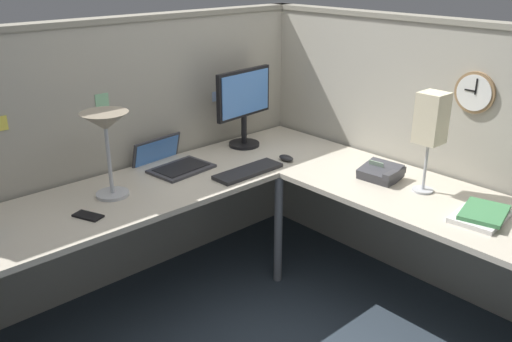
{
  "coord_description": "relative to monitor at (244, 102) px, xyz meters",
  "views": [
    {
      "loc": [
        -1.9,
        -1.89,
        1.88
      ],
      "look_at": [
        -0.11,
        0.06,
        0.83
      ],
      "focal_mm": 37.98,
      "sensor_mm": 36.0,
      "label": 1
    }
  ],
  "objects": [
    {
      "name": "pinned_note_rightmost",
      "position": [
        -0.88,
        0.18,
        0.12
      ],
      "size": [
        0.08,
        0.0,
        0.1
      ],
      "primitive_type": "cube",
      "color": "#8CCC99"
    },
    {
      "name": "desk_lamp_dome",
      "position": [
        -1.03,
        -0.14,
        0.07
      ],
      "size": [
        0.24,
        0.24,
        0.44
      ],
      "color": "#B7BABF",
      "rests_on": "desk"
    },
    {
      "name": "wall_clock",
      "position": [
        0.51,
        -1.25,
        0.2
      ],
      "size": [
        0.04,
        0.22,
        0.22
      ],
      "color": "olive"
    },
    {
      "name": "book_stack",
      "position": [
        0.12,
        -1.56,
        -0.27
      ],
      "size": [
        0.31,
        0.25,
        0.04
      ],
      "color": "silver",
      "rests_on": "desk"
    },
    {
      "name": "cubicle_wall_right",
      "position": [
        0.56,
        -0.9,
        -0.23
      ],
      "size": [
        0.12,
        2.37,
        1.58
      ],
      "color": "#A8A393",
      "rests_on": "ground"
    },
    {
      "name": "pinned_note_middle",
      "position": [
        -0.07,
        0.18,
        0.02
      ],
      "size": [
        0.08,
        0.0,
        0.06
      ],
      "primitive_type": "cube",
      "color": "#99B7E5"
    },
    {
      "name": "pinned_note_leftmost",
      "position": [
        -1.42,
        0.18,
        0.1
      ],
      "size": [
        0.07,
        0.0,
        0.07
      ],
      "primitive_type": "cube",
      "color": "#EAD84C"
    },
    {
      "name": "computer_mouse",
      "position": [
        0.0,
        -0.38,
        -0.28
      ],
      "size": [
        0.06,
        0.1,
        0.03
      ],
      "primitive_type": "ellipsoid",
      "color": "#232326",
      "rests_on": "desk"
    },
    {
      "name": "laptop",
      "position": [
        -0.57,
        0.01,
        -0.27
      ],
      "size": [
        0.38,
        0.42,
        0.22
      ],
      "color": "#38383D",
      "rests_on": "desk"
    },
    {
      "name": "cell_phone",
      "position": [
        -1.24,
        -0.28,
        -0.29
      ],
      "size": [
        0.12,
        0.16,
        0.01
      ],
      "primitive_type": "cube",
      "rotation": [
        0.0,
        0.0,
        0.39
      ],
      "color": "black",
      "rests_on": "desk"
    },
    {
      "name": "cubicle_wall_back",
      "position": [
        -0.68,
        0.23,
        -0.23
      ],
      "size": [
        2.57,
        0.12,
        1.58
      ],
      "color": "#A8A393",
      "rests_on": "ground"
    },
    {
      "name": "keyboard",
      "position": [
        -0.3,
        -0.38,
        -0.28
      ],
      "size": [
        0.43,
        0.15,
        0.02
      ],
      "primitive_type": "cube",
      "rotation": [
        0.0,
        0.0,
        0.02
      ],
      "color": "#232326",
      "rests_on": "desk"
    },
    {
      "name": "monitor",
      "position": [
        0.0,
        0.0,
        0.0
      ],
      "size": [
        0.46,
        0.2,
        0.5
      ],
      "color": "black",
      "rests_on": "desk"
    },
    {
      "name": "desk",
      "position": [
        -0.46,
        -0.69,
        -0.39
      ],
      "size": [
        2.35,
        2.15,
        0.73
      ],
      "color": "beige",
      "rests_on": "ground"
    },
    {
      "name": "office_phone",
      "position": [
        0.18,
        -0.95,
        -0.26
      ],
      "size": [
        0.21,
        0.22,
        0.11
      ],
      "color": "#38383D",
      "rests_on": "desk"
    },
    {
      "name": "ground_plane",
      "position": [
        -0.31,
        -0.64,
        -1.02
      ],
      "size": [
        6.8,
        6.8,
        0.0
      ],
      "primitive_type": "plane",
      "color": "#2D3842"
    },
    {
      "name": "desk_lamp_paper",
      "position": [
        0.21,
        -1.19,
        0.09
      ],
      "size": [
        0.13,
        0.13,
        0.53
      ],
      "color": "#B7BABF",
      "rests_on": "desk"
    }
  ]
}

